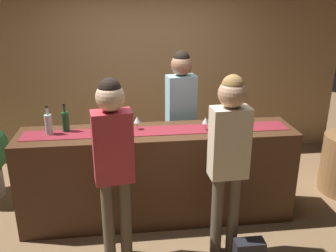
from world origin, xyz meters
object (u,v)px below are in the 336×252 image
object	(u,v)px
wine_glass_near_customer	(221,117)
bartender	(181,107)
wine_bottle_green	(65,121)
customer_sipping	(229,148)
handbag	(249,251)
wine_glass_far_end	(137,120)
customer_browsing	(113,152)
wine_bottle_clear	(49,124)
wine_glass_mid_counter	(206,121)

from	to	relation	value
wine_glass_near_customer	bartender	world-z (taller)	bartender
wine_bottle_green	customer_sipping	xyz separation A→B (m)	(1.52, -0.77, -0.05)
wine_glass_near_customer	handbag	world-z (taller)	wine_glass_near_customer
bartender	wine_glass_far_end	bearing A→B (deg)	34.88
wine_glass_far_end	customer_browsing	distance (m)	0.74
wine_bottle_clear	handbag	bearing A→B (deg)	-25.16
bartender	wine_glass_mid_counter	bearing A→B (deg)	95.98
wine_bottle_clear	customer_sipping	bearing A→B (deg)	-22.82
wine_bottle_green	bartender	xyz separation A→B (m)	(1.28, 0.49, -0.03)
wine_glass_far_end	bartender	bearing A→B (deg)	43.39
handbag	bartender	bearing A→B (deg)	107.04
wine_glass_mid_counter	customer_sipping	xyz separation A→B (m)	(0.08, -0.63, -0.04)
wine_bottle_clear	customer_browsing	world-z (taller)	customer_browsing
wine_glass_near_customer	customer_browsing	distance (m)	1.32
customer_browsing	customer_sipping	bearing A→B (deg)	-10.79
wine_glass_far_end	bartender	xyz separation A→B (m)	(0.55, 0.52, -0.03)
wine_glass_near_customer	wine_glass_mid_counter	size ratio (longest dim) A/B	1.00
customer_browsing	wine_bottle_green	bearing A→B (deg)	115.92
wine_glass_near_customer	customer_browsing	world-z (taller)	customer_browsing
customer_sipping	handbag	xyz separation A→B (m)	(0.20, -0.18, -0.99)
customer_sipping	bartender	bearing A→B (deg)	97.91
wine_glass_far_end	wine_bottle_clear	bearing A→B (deg)	-177.96
customer_browsing	handbag	size ratio (longest dim) A/B	6.25
wine_bottle_clear	wine_glass_near_customer	bearing A→B (deg)	0.45
wine_glass_mid_counter	customer_sipping	size ratio (longest dim) A/B	0.08
bartender	customer_sipping	xyz separation A→B (m)	(0.24, -1.25, -0.02)
wine_bottle_green	wine_glass_near_customer	xyz separation A→B (m)	(1.63, -0.05, -0.01)
customer_sipping	wine_bottle_clear	bearing A→B (deg)	154.39
wine_glass_near_customer	customer_sipping	distance (m)	0.73
wine_bottle_green	handbag	bearing A→B (deg)	-28.79
wine_bottle_clear	customer_sipping	xyz separation A→B (m)	(1.68, -0.71, -0.05)
wine_bottle_clear	wine_glass_mid_counter	distance (m)	1.60
wine_glass_far_end	customer_browsing	world-z (taller)	customer_browsing
wine_bottle_green	handbag	world-z (taller)	wine_bottle_green
wine_glass_near_customer	handbag	size ratio (longest dim) A/B	0.51
handbag	wine_bottle_green	bearing A→B (deg)	151.21
bartender	customer_browsing	xyz separation A→B (m)	(-0.78, -1.21, -0.02)
wine_glass_near_customer	customer_browsing	xyz separation A→B (m)	(-1.14, -0.68, -0.05)
customer_sipping	handbag	bearing A→B (deg)	-44.01
wine_bottle_green	handbag	size ratio (longest dim) A/B	1.08
wine_glass_near_customer	wine_bottle_green	bearing A→B (deg)	178.28
wine_bottle_green	bartender	world-z (taller)	bartender
wine_glass_near_customer	wine_glass_far_end	bearing A→B (deg)	178.87
customer_sipping	customer_browsing	xyz separation A→B (m)	(-1.02, 0.04, -0.01)
wine_glass_far_end	wine_glass_mid_counter	bearing A→B (deg)	-8.65
wine_glass_near_customer	wine_glass_far_end	size ratio (longest dim) A/B	1.00
wine_bottle_green	bartender	distance (m)	1.37
wine_bottle_green	customer_browsing	size ratio (longest dim) A/B	0.17
bartender	handbag	world-z (taller)	bartender
wine_glass_far_end	customer_sipping	distance (m)	1.08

